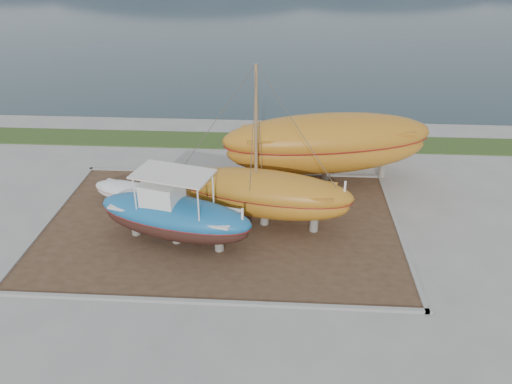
# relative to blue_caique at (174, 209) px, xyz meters

# --- Properties ---
(ground) EXTENTS (140.00, 140.00, 0.00)m
(ground) POSITION_rel_blue_caique_xyz_m (1.98, -2.28, -1.94)
(ground) COLOR gray
(ground) RESTS_ON ground
(dirt_patch) EXTENTS (18.00, 12.00, 0.06)m
(dirt_patch) POSITION_rel_blue_caique_xyz_m (1.98, 1.72, -1.91)
(dirt_patch) COLOR #422D1E
(dirt_patch) RESTS_ON ground
(curb_frame) EXTENTS (18.60, 12.60, 0.15)m
(curb_frame) POSITION_rel_blue_caique_xyz_m (1.98, 1.72, -1.87)
(curb_frame) COLOR gray
(curb_frame) RESTS_ON ground
(grass_strip) EXTENTS (44.00, 3.00, 0.08)m
(grass_strip) POSITION_rel_blue_caique_xyz_m (1.98, 13.22, -1.90)
(grass_strip) COLOR #284219
(grass_strip) RESTS_ON ground
(sea) EXTENTS (260.00, 100.00, 0.04)m
(sea) POSITION_rel_blue_caique_xyz_m (1.98, 67.72, -1.94)
(sea) COLOR #1C3139
(sea) RESTS_ON ground
(blue_caique) EXTENTS (8.17, 4.35, 3.76)m
(blue_caique) POSITION_rel_blue_caique_xyz_m (0.00, 0.00, 0.00)
(blue_caique) COLOR #1A65A2
(blue_caique) RESTS_ON dirt_patch
(white_dinghy) EXTENTS (4.27, 2.60, 1.20)m
(white_dinghy) POSITION_rel_blue_caique_xyz_m (-3.46, 3.64, -1.28)
(white_dinghy) COLOR white
(white_dinghy) RESTS_ON dirt_patch
(orange_sailboat) EXTENTS (9.31, 4.36, 8.30)m
(orange_sailboat) POSITION_rel_blue_caique_xyz_m (4.22, 1.96, 2.27)
(orange_sailboat) COLOR #AC6B1A
(orange_sailboat) RESTS_ON dirt_patch
(orange_bare_hull) EXTENTS (12.93, 6.20, 4.07)m
(orange_bare_hull) POSITION_rel_blue_caique_xyz_m (7.68, 7.12, 0.16)
(orange_bare_hull) COLOR #AC6B1A
(orange_bare_hull) RESTS_ON dirt_patch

